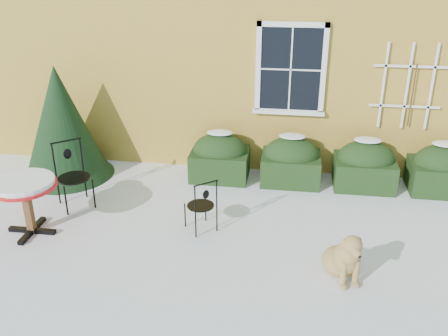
% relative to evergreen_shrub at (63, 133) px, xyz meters
% --- Properties ---
extents(ground, '(80.00, 80.00, 0.00)m').
position_rel_evergreen_shrub_xyz_m(ground, '(3.16, -2.26, -0.84)').
color(ground, white).
rests_on(ground, ground).
extents(hedge_row, '(4.95, 0.80, 0.91)m').
position_rel_evergreen_shrub_xyz_m(hedge_row, '(4.81, 0.29, -0.43)').
color(hedge_row, black).
rests_on(hedge_row, ground).
extents(evergreen_shrub, '(1.72, 1.72, 2.08)m').
position_rel_evergreen_shrub_xyz_m(evergreen_shrub, '(0.00, 0.00, 0.00)').
color(evergreen_shrub, black).
rests_on(evergreen_shrub, ground).
extents(bistro_table, '(0.95, 0.95, 0.88)m').
position_rel_evergreen_shrub_xyz_m(bistro_table, '(0.33, -2.04, -0.11)').
color(bistro_table, black).
rests_on(bistro_table, ground).
extents(patio_chair_near, '(0.53, 0.53, 0.86)m').
position_rel_evergreen_shrub_xyz_m(patio_chair_near, '(2.87, -1.60, -0.41)').
color(patio_chair_near, black).
rests_on(patio_chair_near, ground).
extents(patio_chair_far, '(0.68, 0.68, 1.09)m').
position_rel_evergreen_shrub_xyz_m(patio_chair_far, '(0.64, -1.10, -0.29)').
color(patio_chair_far, black).
rests_on(patio_chair_far, ground).
extents(dog, '(0.62, 0.82, 0.74)m').
position_rel_evergreen_shrub_xyz_m(dog, '(4.91, -2.51, -0.54)').
color(dog, tan).
rests_on(dog, ground).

